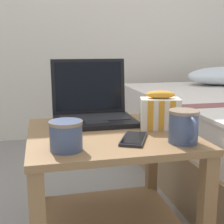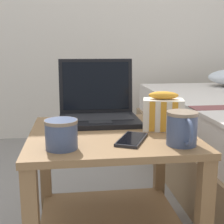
{
  "view_description": "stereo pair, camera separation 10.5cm",
  "coord_description": "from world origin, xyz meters",
  "px_view_note": "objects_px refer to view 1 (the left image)",
  "views": [
    {
      "loc": [
        -0.24,
        -1.04,
        0.77
      ],
      "look_at": [
        0.0,
        -0.04,
        0.55
      ],
      "focal_mm": 50.0,
      "sensor_mm": 36.0,
      "label": 1
    },
    {
      "loc": [
        -0.13,
        -1.06,
        0.77
      ],
      "look_at": [
        0.0,
        -0.04,
        0.55
      ],
      "focal_mm": 50.0,
      "sensor_mm": 36.0,
      "label": 2
    }
  ],
  "objects_px": {
    "cell_phone": "(134,139)",
    "snack_bag": "(160,112)",
    "mug_front_left": "(184,125)",
    "mug_front_right": "(66,134)",
    "laptop": "(93,109)"
  },
  "relations": [
    {
      "from": "mug_front_right",
      "to": "snack_bag",
      "type": "height_order",
      "value": "snack_bag"
    },
    {
      "from": "cell_phone",
      "to": "mug_front_right",
      "type": "bearing_deg",
      "value": -167.84
    },
    {
      "from": "mug_front_right",
      "to": "cell_phone",
      "type": "relative_size",
      "value": 0.79
    },
    {
      "from": "laptop",
      "to": "cell_phone",
      "type": "bearing_deg",
      "value": -74.44
    },
    {
      "from": "mug_front_left",
      "to": "laptop",
      "type": "bearing_deg",
      "value": 121.94
    },
    {
      "from": "snack_bag",
      "to": "mug_front_left",
      "type": "bearing_deg",
      "value": -88.36
    },
    {
      "from": "mug_front_left",
      "to": "cell_phone",
      "type": "bearing_deg",
      "value": 156.06
    },
    {
      "from": "mug_front_left",
      "to": "mug_front_right",
      "type": "relative_size",
      "value": 1.04
    },
    {
      "from": "laptop",
      "to": "mug_front_right",
      "type": "height_order",
      "value": "laptop"
    },
    {
      "from": "cell_phone",
      "to": "snack_bag",
      "type": "bearing_deg",
      "value": 41.91
    },
    {
      "from": "laptop",
      "to": "cell_phone",
      "type": "xyz_separation_m",
      "value": [
        0.08,
        -0.3,
        -0.04
      ]
    },
    {
      "from": "mug_front_left",
      "to": "mug_front_right",
      "type": "height_order",
      "value": "mug_front_left"
    },
    {
      "from": "mug_front_right",
      "to": "laptop",
      "type": "bearing_deg",
      "value": 68.25
    },
    {
      "from": "cell_phone",
      "to": "mug_front_left",
      "type": "bearing_deg",
      "value": -23.94
    },
    {
      "from": "mug_front_left",
      "to": "snack_bag",
      "type": "distance_m",
      "value": 0.19
    }
  ]
}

